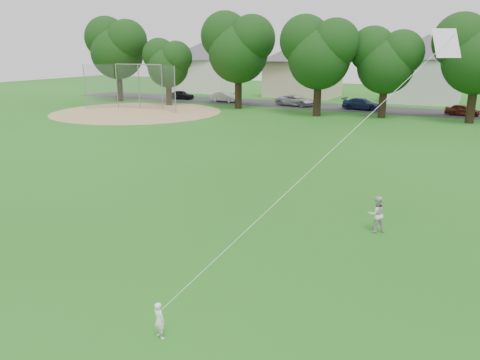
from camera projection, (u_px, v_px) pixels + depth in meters
The scene contains 10 objects.
ground at pixel (217, 266), 14.71m from camera, with size 160.00×160.00×0.00m, color #1E5814.
street at pixel (410, 111), 50.64m from camera, with size 90.00×7.00×0.01m, color #2D2D30.
dirt_infield at pixel (137, 112), 50.12m from camera, with size 18.00×18.00×0.02m, color #9E7F51.
toddler at pixel (159, 320), 10.98m from camera, with size 0.34×0.22×0.93m, color white.
older_boy at pixel (376, 214), 17.32m from camera, with size 0.67×0.52×1.39m, color silver.
kite at pixel (324, 158), 12.81m from camera, with size 3.02×4.94×11.83m.
baseball_backstop at pixel (136, 87), 51.85m from camera, with size 11.09×3.16×4.89m.
tree_row at pixel (437, 47), 42.59m from camera, with size 82.68×9.29×11.03m.
parked_cars at pixel (322, 102), 53.84m from camera, with size 44.63×2.68×1.29m.
house_row at pixel (426, 62), 57.87m from camera, with size 76.71×13.48×10.33m.
Camera 1 is at (6.79, -11.59, 6.62)m, focal length 35.00 mm.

